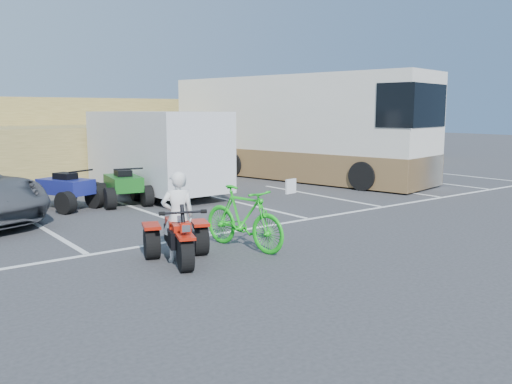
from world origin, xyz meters
TOP-DOWN VIEW (x-y plane):
  - ground at (0.00, 0.00)m, footprint 100.00×100.00m
  - parking_stripes at (0.87, 4.07)m, footprint 28.00×5.16m
  - grass_embankment at (0.00, 15.48)m, footprint 40.00×8.50m
  - red_trike_atv at (-1.62, 0.95)m, footprint 1.58×1.81m
  - rider at (-1.57, 1.10)m, footprint 0.66×0.55m
  - green_dirt_bike at (-0.20, 1.08)m, footprint 0.90×2.04m
  - cargo_trailer at (1.54, 8.11)m, footprint 2.28×5.49m
  - rv_motorhome at (7.77, 8.67)m, footprint 4.77×10.85m
  - quad_atv_blue at (-1.50, 7.27)m, footprint 1.77×2.00m
  - quad_atv_green at (-0.02, 6.97)m, footprint 1.51×1.85m

SIDE VIEW (x-z plane):
  - ground at x=0.00m, z-range 0.00..0.00m
  - red_trike_atv at x=-1.62m, z-range -0.49..0.49m
  - quad_atv_blue at x=-1.50m, z-range -0.54..0.54m
  - quad_atv_green at x=-0.02m, z-range -0.54..0.54m
  - parking_stripes at x=0.87m, z-range 0.00..0.01m
  - green_dirt_bike at x=-0.20m, z-range 0.00..1.19m
  - rider at x=-1.57m, z-range 0.00..1.57m
  - cargo_trailer at x=1.54m, z-range 0.10..2.65m
  - grass_embankment at x=0.00m, z-range -0.13..2.97m
  - rv_motorhome at x=7.77m, z-range -0.25..3.54m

